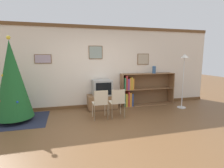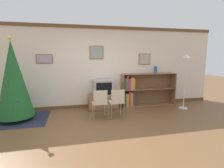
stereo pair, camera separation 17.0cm
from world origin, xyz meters
name	(u,v)px [view 1 (the left image)]	position (x,y,z in m)	size (l,w,h in m)	color
ground_plane	(112,133)	(0.00, 0.00, 0.00)	(24.00, 24.00, 0.00)	brown
wall_back	(95,67)	(0.00, 2.20, 1.35)	(8.57, 0.11, 2.70)	silver
area_rug	(16,121)	(-2.30, 1.37, 0.00)	(1.62, 1.36, 0.01)	#23283D
christmas_tree	(12,80)	(-2.30, 1.37, 1.11)	(0.94, 0.94, 2.21)	maroon
tv_console	(102,102)	(0.17, 1.86, 0.24)	(0.94, 0.55, 0.47)	brown
television	(102,87)	(0.17, 1.86, 0.72)	(0.60, 0.53, 0.50)	#9E9E99
folding_chair_left	(100,102)	(-0.07, 0.92, 0.47)	(0.40, 0.40, 0.82)	beige
folding_chair_right	(117,101)	(0.41, 0.92, 0.47)	(0.40, 0.40, 0.82)	beige
bookshelf	(138,90)	(1.49, 1.98, 0.54)	(1.94, 0.36, 1.13)	olive
vase	(154,70)	(2.05, 1.92, 1.25)	(0.12, 0.12, 0.25)	#335684
standing_lamp	(184,67)	(2.78, 1.30, 1.37)	(0.28, 0.28, 1.79)	silver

